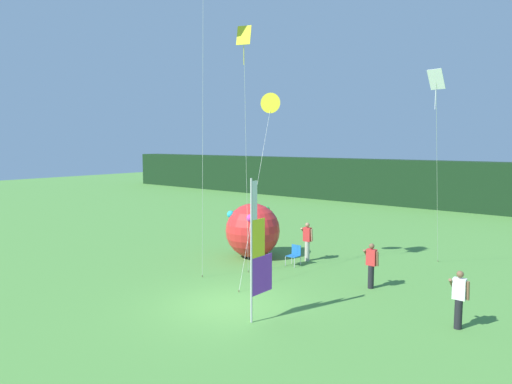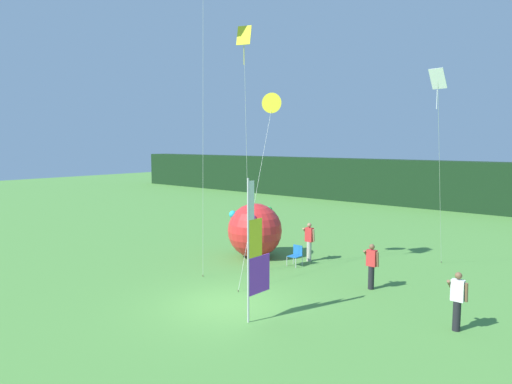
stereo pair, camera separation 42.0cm
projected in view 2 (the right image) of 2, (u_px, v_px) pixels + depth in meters
name	position (u px, v px, depth m)	size (l,w,h in m)	color
ground_plane	(227.00, 305.00, 15.42)	(120.00, 120.00, 0.00)	#518E3D
distant_treeline	(475.00, 187.00, 36.14)	(80.00, 2.40, 3.91)	black
banner_flag	(255.00, 253.00, 13.92)	(0.06, 1.03, 4.36)	#B7B7BC
person_near_banner	(309.00, 241.00, 21.02)	(0.55, 0.48, 1.77)	#B7B2A3
person_mid_field	(457.00, 300.00, 13.21)	(0.55, 0.48, 1.72)	black
person_far_left	(372.00, 265.00, 16.99)	(0.55, 0.48, 1.70)	black
inflatable_balloon	(255.00, 230.00, 21.72)	(2.56, 2.56, 2.56)	red
folding_chair	(296.00, 254.00, 20.32)	(0.51, 0.51, 0.89)	#BCBCC1
kite_yellow_diamond_0	(244.00, 56.00, 17.19)	(1.02, 1.30, 9.70)	brown
kite_yellow_delta_2	(272.00, 104.00, 19.23)	(1.58, 3.67, 7.45)	brown
kite_white_diamond_3	(438.00, 94.00, 17.04)	(1.11, 3.84, 8.06)	brown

